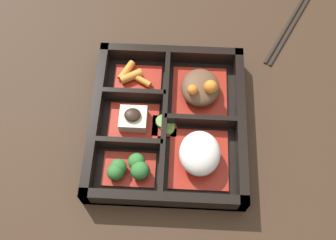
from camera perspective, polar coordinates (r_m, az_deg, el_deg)
The scene contains 10 objects.
ground_plane at distance 0.65m, azimuth 0.00°, elevation -0.98°, with size 3.00×3.00×0.00m, color #382619.
bento_base at distance 0.64m, azimuth 0.00°, elevation -0.79°, with size 0.27×0.24×0.01m.
bento_rim at distance 0.63m, azimuth -0.27°, elevation -0.18°, with size 0.27×0.24×0.04m.
bowl_stew at distance 0.65m, azimuth 4.73°, elevation 4.53°, with size 0.10×0.09×0.05m.
bowl_rice at distance 0.60m, azimuth 4.59°, elevation -5.00°, with size 0.10×0.09×0.05m.
bowl_carrots at distance 0.68m, azimuth -4.77°, elevation 6.12°, with size 0.06×0.08×0.02m.
bowl_tofu at distance 0.63m, azimuth -5.05°, elevation -0.00°, with size 0.07×0.08×0.03m.
bowl_greens at distance 0.60m, azimuth -5.70°, elevation -7.00°, with size 0.06×0.08×0.03m.
bowl_pickles at distance 0.63m, azimuth -0.35°, elevation -0.74°, with size 0.04×0.04×0.01m.
chopsticks at distance 0.81m, azimuth 17.83°, elevation 13.80°, with size 0.22×0.13×0.01m.
Camera 1 is at (0.28, 0.01, 0.59)m, focal length 42.00 mm.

